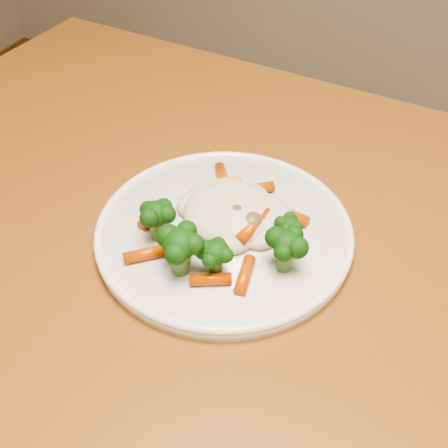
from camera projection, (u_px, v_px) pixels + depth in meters
name	position (u px, v px, depth m)	size (l,w,h in m)	color
dining_table	(257.00, 326.00, 0.64)	(1.17, 0.83, 0.75)	brown
plate	(224.00, 233.00, 0.59)	(0.27, 0.27, 0.01)	white
meal	(223.00, 222.00, 0.56)	(0.18, 0.19, 0.05)	beige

